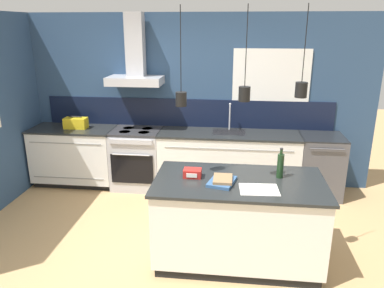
{
  "coord_description": "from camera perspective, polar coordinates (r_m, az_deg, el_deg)",
  "views": [
    {
      "loc": [
        0.73,
        -3.61,
        2.42
      ],
      "look_at": [
        0.24,
        0.66,
        1.05
      ],
      "focal_mm": 35.0,
      "sensor_mm": 36.0,
      "label": 1
    }
  ],
  "objects": [
    {
      "name": "dishwasher",
      "position": [
        5.79,
        18.86,
        -3.15
      ],
      "size": [
        0.61,
        0.65,
        0.91
      ],
      "color": "#4C4C51",
      "rests_on": "ground_plane"
    },
    {
      "name": "book_stack",
      "position": [
        3.76,
        4.63,
        -5.59
      ],
      "size": [
        0.31,
        0.37,
        0.06
      ],
      "color": "#335684",
      "rests_on": "kitchen_island"
    },
    {
      "name": "counter_run_left",
      "position": [
        6.17,
        -17.33,
        -1.67
      ],
      "size": [
        1.28,
        0.64,
        0.91
      ],
      "color": "black",
      "rests_on": "ground_plane"
    },
    {
      "name": "red_supply_box",
      "position": [
        3.89,
        0.06,
        -4.45
      ],
      "size": [
        0.18,
        0.14,
        0.09
      ],
      "color": "red",
      "rests_on": "kitchen_island"
    },
    {
      "name": "kitchen_island",
      "position": [
        4.05,
        6.98,
        -11.39
      ],
      "size": [
        1.74,
        0.95,
        0.91
      ],
      "color": "black",
      "rests_on": "ground_plane"
    },
    {
      "name": "wall_back",
      "position": [
        5.76,
        -1.16,
        7.03
      ],
      "size": [
        5.6,
        2.22,
        2.6
      ],
      "color": "navy",
      "rests_on": "ground_plane"
    },
    {
      "name": "yellow_toolbox",
      "position": [
        5.99,
        -17.29,
        3.08
      ],
      "size": [
        0.34,
        0.18,
        0.19
      ],
      "color": "gold",
      "rests_on": "counter_run_left"
    },
    {
      "name": "bottle_on_island",
      "position": [
        3.95,
        13.31,
        -3.18
      ],
      "size": [
        0.07,
        0.07,
        0.32
      ],
      "color": "#193319",
      "rests_on": "kitchen_island"
    },
    {
      "name": "oven_range",
      "position": [
        5.83,
        -8.33,
        -2.19
      ],
      "size": [
        0.73,
        0.66,
        0.91
      ],
      "color": "#B5B5BA",
      "rests_on": "ground_plane"
    },
    {
      "name": "paper_pile",
      "position": [
        3.67,
        10.18,
        -6.84
      ],
      "size": [
        0.39,
        0.3,
        0.01
      ],
      "color": "silver",
      "rests_on": "kitchen_island"
    },
    {
      "name": "ground_plane",
      "position": [
        4.41,
        -4.2,
        -15.68
      ],
      "size": [
        16.0,
        16.0,
        0.0
      ],
      "primitive_type": "plane",
      "color": "tan",
      "rests_on": "ground"
    },
    {
      "name": "counter_run_sink",
      "position": [
        5.65,
        5.53,
        -2.68
      ],
      "size": [
        2.08,
        0.64,
        1.32
      ],
      "color": "black",
      "rests_on": "ground_plane"
    }
  ]
}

